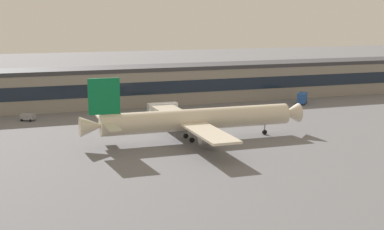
{
  "coord_description": "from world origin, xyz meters",
  "views": [
    {
      "loc": [
        -48.21,
        -115.51,
        27.94
      ],
      "look_at": [
        -6.24,
        0.46,
        5.0
      ],
      "focal_mm": 50.47,
      "sensor_mm": 36.0,
      "label": 1
    }
  ],
  "objects_px": {
    "airliner": "(194,119)",
    "stair_truck": "(302,98)",
    "baggage_tug": "(27,117)",
    "fuel_truck": "(162,108)"
  },
  "relations": [
    {
      "from": "airliner",
      "to": "stair_truck",
      "type": "xyz_separation_m",
      "value": [
        49.51,
        35.28,
        -2.75
      ]
    },
    {
      "from": "airliner",
      "to": "stair_truck",
      "type": "distance_m",
      "value": 60.86
    },
    {
      "from": "baggage_tug",
      "to": "stair_truck",
      "type": "distance_m",
      "value": 83.8
    },
    {
      "from": "baggage_tug",
      "to": "fuel_truck",
      "type": "relative_size",
      "value": 0.49
    },
    {
      "from": "baggage_tug",
      "to": "fuel_truck",
      "type": "height_order",
      "value": "fuel_truck"
    },
    {
      "from": "airliner",
      "to": "fuel_truck",
      "type": "xyz_separation_m",
      "value": [
        2.29,
        32.84,
        -2.84
      ]
    },
    {
      "from": "airliner",
      "to": "baggage_tug",
      "type": "bearing_deg",
      "value": 133.45
    },
    {
      "from": "stair_truck",
      "to": "fuel_truck",
      "type": "bearing_deg",
      "value": -177.04
    },
    {
      "from": "airliner",
      "to": "fuel_truck",
      "type": "relative_size",
      "value": 6.16
    },
    {
      "from": "baggage_tug",
      "to": "fuel_truck",
      "type": "xyz_separation_m",
      "value": [
        36.56,
        -3.35,
        0.8
      ]
    }
  ]
}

